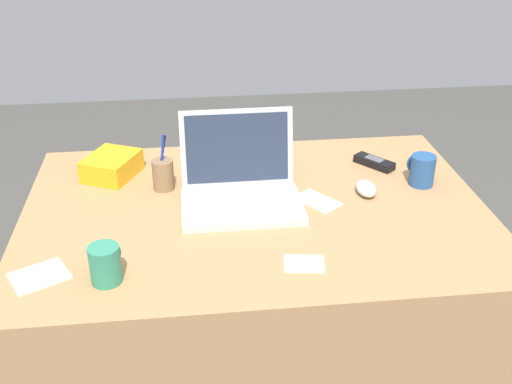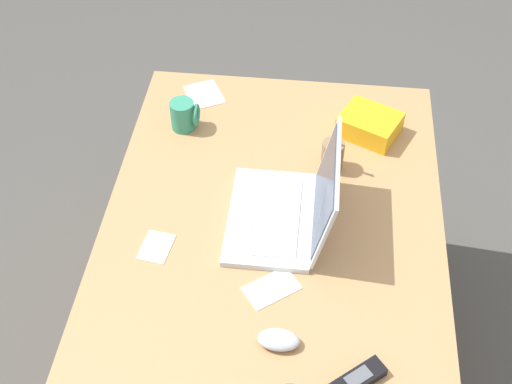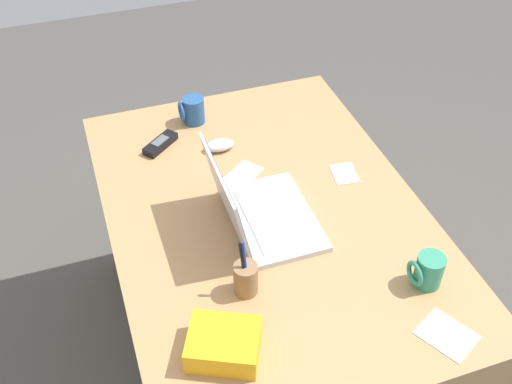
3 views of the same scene
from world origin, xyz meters
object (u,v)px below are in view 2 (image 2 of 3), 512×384
Objects in this scene: laptop at (289,209)px; snack_bag at (370,125)px; computer_mouse at (278,340)px; coffee_mug_tall at (184,115)px; pen_holder at (333,155)px; cordless_phone at (358,380)px.

laptop reaches higher than snack_bag.
coffee_mug_tall is (-0.70, -0.34, 0.03)m from computer_mouse.
pen_holder is 1.04× the size of snack_bag.
laptop is 0.48m from cordless_phone.
computer_mouse is 0.57× the size of pen_holder.
laptop is at bearing -157.44° from cordless_phone.
computer_mouse reaches higher than cordless_phone.
cordless_phone is (0.44, 0.18, -0.04)m from laptop.
coffee_mug_tall is 0.46m from pen_holder.
coffee_mug_tall reaches higher than snack_bag.
pen_holder is at bearing 171.67° from computer_mouse.
cordless_phone is (0.78, 0.52, -0.03)m from coffee_mug_tall.
snack_bag reaches higher than computer_mouse.
laptop is 0.48m from coffee_mug_tall.
pen_holder is (0.12, 0.44, 0.00)m from coffee_mug_tall.
coffee_mug_tall reaches higher than computer_mouse.
laptop is 0.43m from snack_bag.
laptop is 3.61× the size of coffee_mug_tall.
pen_holder is 0.19m from snack_bag.
coffee_mug_tall is 0.93m from cordless_phone.
coffee_mug_tall is 0.55m from snack_bag.
cordless_phone is at bearing 22.56° from laptop.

